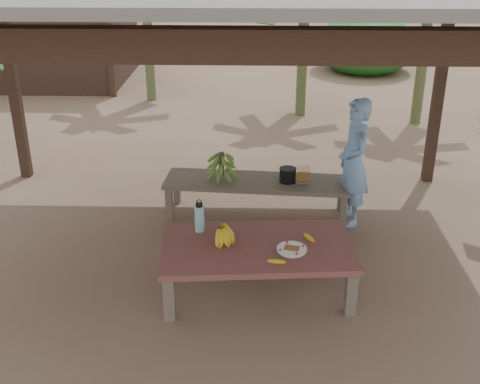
{
  "coord_description": "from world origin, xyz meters",
  "views": [
    {
      "loc": [
        0.42,
        -5.44,
        3.29
      ],
      "look_at": [
        0.27,
        0.05,
        0.8
      ],
      "focal_mm": 45.0,
      "sensor_mm": 36.0,
      "label": 1
    }
  ],
  "objects_px": {
    "cooking_pot": "(288,175)",
    "woman": "(354,163)",
    "work_table": "(257,251)",
    "ripe_banana_bunch": "(219,233)",
    "bench": "(257,184)",
    "water_flask": "(200,218)",
    "plate": "(292,250)"
  },
  "relations": [
    {
      "from": "cooking_pot",
      "to": "ripe_banana_bunch",
      "type": "bearing_deg",
      "value": -114.69
    },
    {
      "from": "woman",
      "to": "ripe_banana_bunch",
      "type": "bearing_deg",
      "value": -54.21
    },
    {
      "from": "plate",
      "to": "water_flask",
      "type": "bearing_deg",
      "value": 156.91
    },
    {
      "from": "work_table",
      "to": "ripe_banana_bunch",
      "type": "bearing_deg",
      "value": 164.78
    },
    {
      "from": "ripe_banana_bunch",
      "to": "plate",
      "type": "height_order",
      "value": "ripe_banana_bunch"
    },
    {
      "from": "plate",
      "to": "woman",
      "type": "xyz_separation_m",
      "value": [
        0.78,
        1.61,
        0.24
      ]
    },
    {
      "from": "ripe_banana_bunch",
      "to": "plate",
      "type": "relative_size",
      "value": 1.04
    },
    {
      "from": "ripe_banana_bunch",
      "to": "cooking_pot",
      "type": "xyz_separation_m",
      "value": [
        0.72,
        1.56,
        -0.06
      ]
    },
    {
      "from": "ripe_banana_bunch",
      "to": "water_flask",
      "type": "relative_size",
      "value": 0.85
    },
    {
      "from": "cooking_pot",
      "to": "woman",
      "type": "bearing_deg",
      "value": -9.87
    },
    {
      "from": "work_table",
      "to": "ripe_banana_bunch",
      "type": "xyz_separation_m",
      "value": [
        -0.36,
        0.07,
        0.15
      ]
    },
    {
      "from": "bench",
      "to": "water_flask",
      "type": "xyz_separation_m",
      "value": [
        -0.56,
        -1.4,
        0.25
      ]
    },
    {
      "from": "bench",
      "to": "ripe_banana_bunch",
      "type": "relative_size",
      "value": 7.71
    },
    {
      "from": "water_flask",
      "to": "cooking_pot",
      "type": "height_order",
      "value": "water_flask"
    },
    {
      "from": "bench",
      "to": "plate",
      "type": "relative_size",
      "value": 8.01
    },
    {
      "from": "plate",
      "to": "woman",
      "type": "relative_size",
      "value": 0.19
    },
    {
      "from": "work_table",
      "to": "bench",
      "type": "relative_size",
      "value": 0.84
    },
    {
      "from": "work_table",
      "to": "ripe_banana_bunch",
      "type": "distance_m",
      "value": 0.4
    },
    {
      "from": "plate",
      "to": "work_table",
      "type": "bearing_deg",
      "value": 161.86
    },
    {
      "from": "woman",
      "to": "water_flask",
      "type": "bearing_deg",
      "value": -62.24
    },
    {
      "from": "work_table",
      "to": "cooking_pot",
      "type": "distance_m",
      "value": 1.67
    },
    {
      "from": "ripe_banana_bunch",
      "to": "woman",
      "type": "xyz_separation_m",
      "value": [
        1.46,
        1.43,
        0.17
      ]
    },
    {
      "from": "water_flask",
      "to": "cooking_pot",
      "type": "distance_m",
      "value": 1.65
    },
    {
      "from": "bench",
      "to": "plate",
      "type": "xyz_separation_m",
      "value": [
        0.33,
        -1.77,
        0.12
      ]
    },
    {
      "from": "ripe_banana_bunch",
      "to": "woman",
      "type": "bearing_deg",
      "value": 44.47
    },
    {
      "from": "plate",
      "to": "water_flask",
      "type": "relative_size",
      "value": 0.82
    },
    {
      "from": "bench",
      "to": "cooking_pot",
      "type": "bearing_deg",
      "value": -1.12
    },
    {
      "from": "cooking_pot",
      "to": "woman",
      "type": "height_order",
      "value": "woman"
    },
    {
      "from": "ripe_banana_bunch",
      "to": "cooking_pot",
      "type": "distance_m",
      "value": 1.72
    },
    {
      "from": "work_table",
      "to": "water_flask",
      "type": "height_order",
      "value": "water_flask"
    },
    {
      "from": "ripe_banana_bunch",
      "to": "water_flask",
      "type": "distance_m",
      "value": 0.29
    },
    {
      "from": "bench",
      "to": "ripe_banana_bunch",
      "type": "distance_m",
      "value": 1.65
    }
  ]
}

